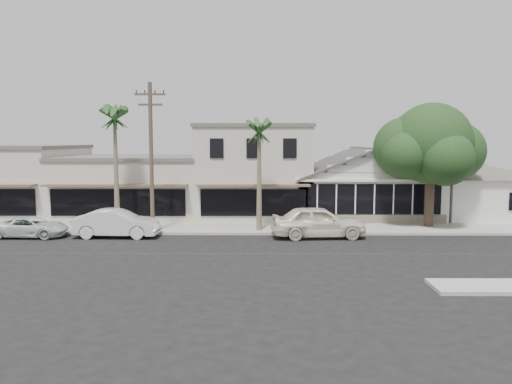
{
  "coord_description": "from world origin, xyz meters",
  "views": [
    {
      "loc": [
        -2.55,
        -24.32,
        5.61
      ],
      "look_at": [
        -2.8,
        6.0,
        2.47
      ],
      "focal_mm": 35.0,
      "sensor_mm": 36.0,
      "label": 1
    }
  ],
  "objects_px": {
    "car_1": "(116,223)",
    "shade_tree": "(429,146)",
    "car_2": "(31,227)",
    "utility_pole": "(151,154)",
    "car_0": "(318,222)"
  },
  "relations": [
    {
      "from": "utility_pole",
      "to": "car_2",
      "type": "xyz_separation_m",
      "value": [
        -6.9,
        -1.0,
        -4.19
      ]
    },
    {
      "from": "utility_pole",
      "to": "car_2",
      "type": "distance_m",
      "value": 8.14
    },
    {
      "from": "utility_pole",
      "to": "shade_tree",
      "type": "distance_m",
      "value": 17.37
    },
    {
      "from": "utility_pole",
      "to": "car_1",
      "type": "bearing_deg",
      "value": -153.08
    },
    {
      "from": "utility_pole",
      "to": "car_0",
      "type": "distance_m",
      "value": 10.61
    },
    {
      "from": "utility_pole",
      "to": "car_0",
      "type": "bearing_deg",
      "value": -5.79
    },
    {
      "from": "utility_pole",
      "to": "car_2",
      "type": "height_order",
      "value": "utility_pole"
    },
    {
      "from": "car_1",
      "to": "shade_tree",
      "type": "bearing_deg",
      "value": -78.55
    },
    {
      "from": "car_0",
      "to": "shade_tree",
      "type": "distance_m",
      "value": 9.19
    },
    {
      "from": "car_2",
      "to": "shade_tree",
      "type": "bearing_deg",
      "value": -80.55
    },
    {
      "from": "car_1",
      "to": "car_0",
      "type": "bearing_deg",
      "value": -88.65
    },
    {
      "from": "car_1",
      "to": "shade_tree",
      "type": "relative_size",
      "value": 0.62
    },
    {
      "from": "shade_tree",
      "to": "car_0",
      "type": "bearing_deg",
      "value": -155.36
    },
    {
      "from": "utility_pole",
      "to": "car_0",
      "type": "xyz_separation_m",
      "value": [
        9.83,
        -1.0,
        -3.86
      ]
    },
    {
      "from": "car_2",
      "to": "shade_tree",
      "type": "relative_size",
      "value": 0.54
    }
  ]
}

